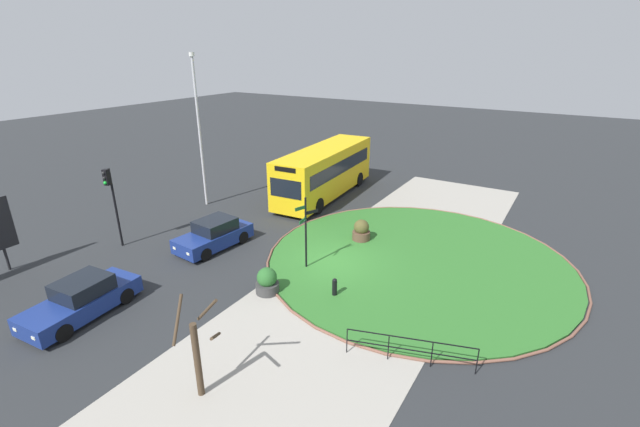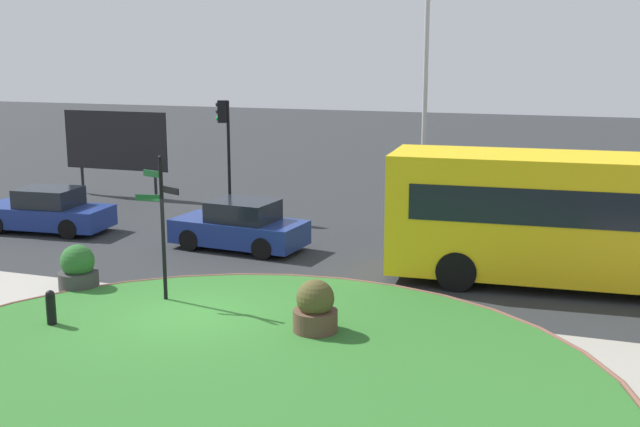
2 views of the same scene
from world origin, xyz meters
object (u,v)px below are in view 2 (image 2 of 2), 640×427
(traffic_light_near, at_px, (225,132))
(planter_kerbside, at_px, (78,269))
(car_far_lane, at_px, (240,227))
(planter_near_signpost, at_px, (315,310))
(signpost_directional, at_px, (161,220))
(car_near_lane, at_px, (46,212))
(billboard_left, at_px, (116,142))
(lamppost_tall, at_px, (426,78))
(bus_yellow, at_px, (594,218))
(bollard_foreground, at_px, (51,309))

(traffic_light_near, bearing_deg, planter_kerbside, 79.89)
(car_far_lane, distance_m, planter_near_signpost, 7.60)
(signpost_directional, relative_size, car_near_lane, 0.80)
(planter_kerbside, bearing_deg, signpost_directional, -5.48)
(car_far_lane, bearing_deg, billboard_left, -31.84)
(traffic_light_near, xyz_separation_m, billboard_left, (-5.94, 2.16, -0.79))
(traffic_light_near, distance_m, lamppost_tall, 7.26)
(car_near_lane, xyz_separation_m, billboard_left, (-1.47, 6.34, 1.56))
(car_near_lane, bearing_deg, signpost_directional, 139.99)
(car_near_lane, xyz_separation_m, planter_near_signpost, (11.54, -6.10, -0.11))
(lamppost_tall, bearing_deg, traffic_light_near, -172.80)
(traffic_light_near, distance_m, planter_kerbside, 9.55)
(bus_yellow, height_order, car_near_lane, bus_yellow)
(car_far_lane, height_order, billboard_left, billboard_left)
(traffic_light_near, bearing_deg, bus_yellow, 145.94)
(bus_yellow, relative_size, planter_kerbside, 8.91)
(lamppost_tall, distance_m, planter_kerbside, 12.80)
(traffic_light_near, xyz_separation_m, lamppost_tall, (6.94, 0.88, 1.95))
(bollard_foreground, height_order, billboard_left, billboard_left)
(traffic_light_near, xyz_separation_m, planter_kerbside, (0.43, -9.21, -2.50))
(lamppost_tall, bearing_deg, signpost_directional, -110.79)
(signpost_directional, relative_size, car_far_lane, 0.85)
(car_far_lane, bearing_deg, bollard_foreground, 88.40)
(signpost_directional, distance_m, bus_yellow, 10.49)
(lamppost_tall, height_order, planter_near_signpost, lamppost_tall)
(bus_yellow, bearing_deg, signpost_directional, 22.31)
(bollard_foreground, xyz_separation_m, planter_near_signpost, (5.45, 1.48, 0.11))
(bollard_foreground, distance_m, planter_near_signpost, 5.65)
(bus_yellow, bearing_deg, planter_kerbside, 16.20)
(signpost_directional, distance_m, planter_kerbside, 2.99)
(traffic_light_near, bearing_deg, signpost_directional, 94.85)
(car_near_lane, xyz_separation_m, traffic_light_near, (4.47, 4.18, 2.35))
(planter_near_signpost, bearing_deg, billboard_left, 136.28)
(signpost_directional, distance_m, traffic_light_near, 9.98)
(bus_yellow, height_order, lamppost_tall, lamppost_tall)
(bollard_foreground, relative_size, planter_near_signpost, 0.71)
(car_far_lane, height_order, traffic_light_near, traffic_light_near)
(car_far_lane, xyz_separation_m, lamppost_tall, (4.43, 5.07, 4.28))
(car_near_lane, height_order, planter_near_signpost, car_near_lane)
(signpost_directional, xyz_separation_m, car_near_lane, (-7.48, 5.28, -1.35))
(car_near_lane, relative_size, car_far_lane, 1.07)
(lamppost_tall, xyz_separation_m, planter_kerbside, (-6.50, -10.09, -4.44))
(traffic_light_near, height_order, lamppost_tall, lamppost_tall)
(bollard_foreground, bearing_deg, bus_yellow, 32.66)
(car_near_lane, bearing_deg, planter_kerbside, 129.46)
(billboard_left, height_order, planter_near_signpost, billboard_left)
(bollard_foreground, xyz_separation_m, car_near_lane, (-6.09, 7.58, 0.22))
(signpost_directional, distance_m, car_near_lane, 9.26)
(planter_kerbside, bearing_deg, lamppost_tall, 57.19)
(bollard_foreground, bearing_deg, car_near_lane, 128.76)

